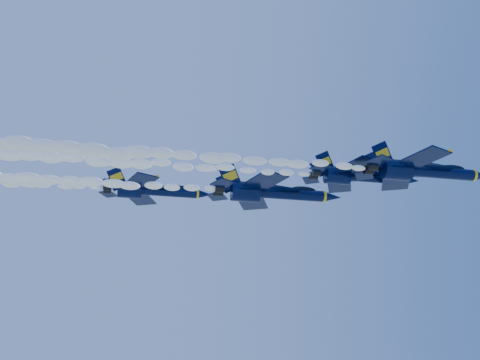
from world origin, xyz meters
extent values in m
cylinder|color=black|center=(21.06, -11.72, 151.81)|extent=(8.98, 1.50, 1.50)
ellipsoid|color=black|center=(14.77, -11.72, 151.76)|extent=(1.56, 2.69, 6.38)
cylinder|color=yellow|center=(25.65, -11.72, 151.81)|extent=(0.35, 1.56, 1.56)
ellipsoid|color=black|center=(22.75, -11.72, 152.56)|extent=(3.59, 1.17, 0.99)
cube|color=yellow|center=(22.75, -11.72, 152.26)|extent=(4.19, 1.00, 0.18)
cube|color=black|center=(16.57, -15.71, 151.81)|extent=(5.35, 6.34, 0.18)
cube|color=black|center=(16.57, -7.73, 151.81)|extent=(5.35, 6.34, 0.18)
cube|color=yellow|center=(17.97, -15.71, 151.91)|extent=(2.41, 5.00, 0.10)
cube|color=yellow|center=(17.97, -7.73, 151.91)|extent=(2.41, 5.00, 0.10)
cube|color=black|center=(12.58, -12.76, 153.31)|extent=(3.25, 1.03, 3.50)
cube|color=black|center=(12.58, -10.67, 153.31)|extent=(3.25, 1.03, 3.50)
cylinder|color=black|center=(11.28, -12.36, 151.71)|extent=(1.20, 1.10, 1.10)
cylinder|color=black|center=(11.28, -11.07, 151.71)|extent=(1.20, 1.10, 1.10)
cube|color=yellow|center=(18.06, -11.72, 152.59)|extent=(10.97, 0.35, 0.08)
ellipsoid|color=white|center=(-14.20, -11.72, 151.44)|extent=(49.97, 2.08, 1.88)
cylinder|color=black|center=(14.83, -5.65, 153.19)|extent=(8.21, 1.37, 1.37)
ellipsoid|color=black|center=(9.08, -5.65, 153.14)|extent=(1.42, 2.46, 5.84)
cone|color=black|center=(20.12, -5.65, 153.19)|extent=(2.37, 1.37, 1.37)
cylinder|color=yellow|center=(19.02, -5.65, 153.19)|extent=(0.32, 1.42, 1.42)
ellipsoid|color=black|center=(16.38, -5.65, 153.87)|extent=(3.28, 1.07, 0.90)
cube|color=yellow|center=(16.38, -5.65, 153.60)|extent=(3.83, 0.91, 0.16)
cube|color=black|center=(10.73, -9.29, 153.19)|extent=(4.89, 5.80, 0.16)
cube|color=black|center=(10.73, -2.00, 153.19)|extent=(4.89, 5.80, 0.16)
cube|color=yellow|center=(12.00, -9.29, 153.28)|extent=(2.20, 4.57, 0.09)
cube|color=yellow|center=(12.00, -2.00, 153.28)|extent=(2.20, 4.57, 0.09)
cube|color=black|center=(7.08, -6.60, 154.56)|extent=(2.97, 0.94, 3.20)
cube|color=black|center=(7.08, -4.69, 154.56)|extent=(2.97, 0.94, 3.20)
cylinder|color=black|center=(5.89, -6.24, 153.10)|extent=(1.09, 1.00, 1.00)
cylinder|color=black|center=(5.89, -5.05, 153.10)|extent=(1.09, 1.00, 1.00)
cube|color=yellow|center=(12.09, -5.65, 153.90)|extent=(10.03, 0.32, 0.07)
ellipsoid|color=white|center=(-19.55, -5.65, 152.83)|extent=(49.97, 1.91, 1.72)
cylinder|color=black|center=(4.64, 2.20, 153.04)|extent=(10.03, 1.67, 1.67)
ellipsoid|color=black|center=(-2.37, 2.20, 152.99)|extent=(1.74, 3.01, 7.13)
cone|color=black|center=(11.11, 2.20, 153.04)|extent=(2.90, 1.67, 1.67)
cylinder|color=yellow|center=(9.77, 2.20, 153.04)|extent=(0.39, 1.74, 1.74)
ellipsoid|color=black|center=(6.54, 2.20, 153.88)|extent=(4.01, 1.30, 1.10)
cube|color=yellow|center=(6.54, 2.20, 153.54)|extent=(4.68, 1.11, 0.20)
cube|color=black|center=(-0.37, -2.25, 153.04)|extent=(5.97, 7.08, 0.20)
cube|color=black|center=(-0.37, 6.66, 153.04)|extent=(5.97, 7.08, 0.20)
cube|color=yellow|center=(1.19, -2.25, 153.15)|extent=(2.69, 5.58, 0.11)
cube|color=yellow|center=(1.19, 6.66, 153.15)|extent=(2.69, 5.58, 0.11)
cube|color=black|center=(-4.83, 1.03, 154.71)|extent=(3.63, 1.15, 3.91)
cube|color=black|center=(-4.83, 3.37, 154.71)|extent=(3.63, 1.15, 3.91)
cylinder|color=black|center=(-6.27, 1.48, 152.93)|extent=(1.34, 1.23, 1.23)
cylinder|color=black|center=(-6.27, 2.93, 152.93)|extent=(1.34, 1.23, 1.23)
cube|color=yellow|center=(1.30, 2.20, 153.91)|extent=(12.26, 0.39, 0.09)
ellipsoid|color=white|center=(-31.82, 2.20, 152.66)|extent=(49.97, 2.33, 2.10)
cylinder|color=black|center=(-13.10, 12.69, 156.26)|extent=(9.14, 1.52, 1.52)
ellipsoid|color=black|center=(-19.50, 12.69, 156.21)|extent=(1.58, 2.74, 6.50)
cone|color=black|center=(-7.21, 12.69, 156.26)|extent=(2.64, 1.52, 1.52)
cylinder|color=yellow|center=(-8.43, 12.69, 156.26)|extent=(0.36, 1.58, 1.58)
ellipsoid|color=black|center=(-11.37, 12.69, 157.02)|extent=(3.66, 1.19, 1.01)
cube|color=yellow|center=(-11.37, 12.69, 156.71)|extent=(4.27, 1.02, 0.18)
cube|color=black|center=(-17.67, 8.63, 156.26)|extent=(5.44, 6.45, 0.18)
cube|color=black|center=(-17.67, 16.75, 156.26)|extent=(5.44, 6.45, 0.18)
cube|color=yellow|center=(-16.25, 8.63, 156.36)|extent=(2.45, 5.09, 0.10)
cube|color=yellow|center=(-16.25, 16.75, 156.36)|extent=(2.45, 5.09, 0.10)
cube|color=black|center=(-21.73, 11.62, 157.78)|extent=(3.31, 1.05, 3.56)
cube|color=black|center=(-21.73, 13.76, 157.78)|extent=(3.31, 1.05, 3.56)
cylinder|color=black|center=(-23.05, 12.03, 156.15)|extent=(1.22, 1.12, 1.12)
cylinder|color=black|center=(-23.05, 13.35, 156.15)|extent=(1.22, 1.12, 1.12)
cube|color=yellow|center=(-16.15, 12.69, 157.05)|extent=(11.17, 0.36, 0.08)
camera|label=1|loc=(-16.20, -69.81, 123.73)|focal=40.00mm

